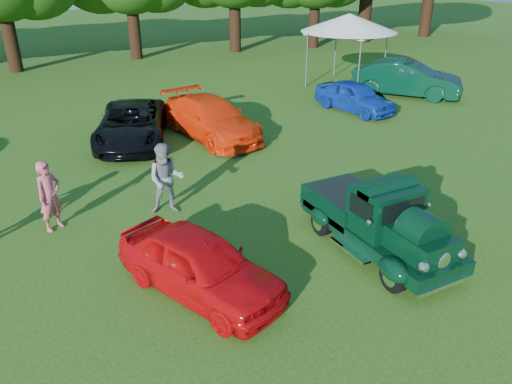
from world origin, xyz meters
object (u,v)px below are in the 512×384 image
back_car_black (132,124)px  spectator_pink (50,196)px  back_car_orange (211,118)px  back_car_green (406,79)px  red_convertible (200,264)px  canopy_tent (349,23)px  spectator_grey (166,179)px  hero_pickup (378,221)px  back_car_blue (355,97)px

back_car_black → spectator_pink: spectator_pink is taller
back_car_orange → back_car_green: 10.68m
red_convertible → canopy_tent: (13.26, 12.86, 2.46)m
back_car_orange → spectator_grey: spectator_grey is taller
hero_pickup → canopy_tent: (9.04, 13.23, 2.38)m
red_convertible → spectator_pink: 4.71m
spectator_grey → canopy_tent: (12.72, 9.23, 2.15)m
canopy_tent → back_car_blue: bearing=-122.0°
spectator_grey → canopy_tent: canopy_tent is taller
back_car_orange → red_convertible: bearing=-121.7°
back_car_green → canopy_tent: bearing=75.5°
hero_pickup → back_car_green: 14.54m
hero_pickup → canopy_tent: canopy_tent is taller
back_car_black → canopy_tent: canopy_tent is taller
hero_pickup → back_car_green: hero_pickup is taller
back_car_black → spectator_pink: bearing=-101.8°
spectator_grey → hero_pickup: bearing=-27.0°
canopy_tent → back_car_green: bearing=-66.5°
red_convertible → spectator_pink: bearing=96.5°
hero_pickup → spectator_pink: bearing=145.3°
spectator_pink → canopy_tent: bearing=-3.3°
back_car_orange → back_car_black: bearing=157.3°
red_convertible → spectator_grey: 3.68m
back_car_orange → back_car_blue: size_ratio=1.30×
back_car_black → back_car_blue: size_ratio=1.32×
back_car_blue → back_car_green: size_ratio=0.75×
back_car_blue → back_car_green: bearing=4.3°
hero_pickup → spectator_grey: spectator_grey is taller
canopy_tent → hero_pickup: bearing=-124.3°
spectator_grey → spectator_pink: bearing=-169.5°
back_car_black → back_car_blue: back_car_black is taller
back_car_orange → back_car_blue: bearing=-5.6°
spectator_grey → canopy_tent: 15.86m
back_car_black → canopy_tent: 12.78m
back_car_blue → back_car_green: (3.80, 0.95, 0.18)m
back_car_orange → spectator_pink: spectator_pink is taller
hero_pickup → back_car_orange: bearing=91.7°
back_car_blue → back_car_black: bearing=166.9°
red_convertible → back_car_orange: bearing=43.1°
canopy_tent → red_convertible: bearing=-135.9°
red_convertible → back_car_black: size_ratio=0.76×
red_convertible → canopy_tent: bearing=21.7°
back_car_black → red_convertible: bearing=-76.1°
back_car_green → back_car_blue: bearing=155.9°
red_convertible → back_car_green: (14.58, 9.82, 0.18)m
hero_pickup → back_car_blue: hero_pickup is taller
back_car_green → spectator_pink: size_ratio=2.80×
hero_pickup → spectator_pink: (-6.49, 4.49, 0.17)m
back_car_blue → spectator_grey: spectator_grey is taller
spectator_pink → spectator_grey: (2.81, -0.49, 0.06)m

